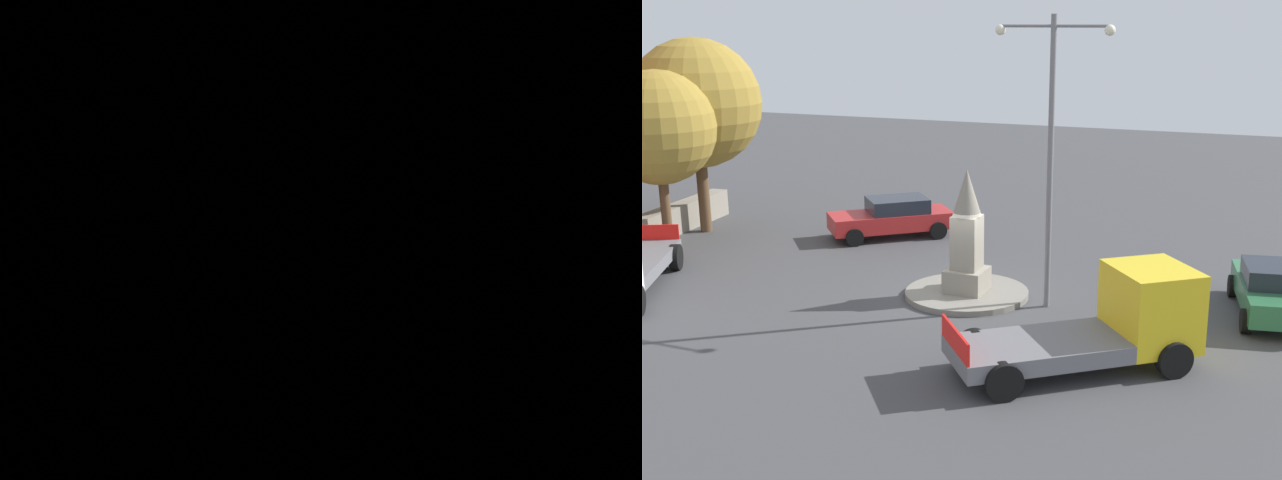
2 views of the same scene
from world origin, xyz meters
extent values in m
plane|color=#424244|center=(0.00, 0.00, 0.00)|extent=(80.00, 80.00, 0.00)
cylinder|color=gray|center=(0.00, 0.00, 0.08)|extent=(3.59, 3.59, 0.17)
cube|color=gray|center=(0.00, 0.00, 0.50)|extent=(1.12, 1.12, 0.67)
cube|color=gray|center=(0.00, 0.00, 1.62)|extent=(0.76, 0.76, 1.56)
cone|color=gray|center=(0.00, 0.00, 3.07)|extent=(0.84, 0.84, 1.34)
cylinder|color=slate|center=(2.39, 0.02, 3.96)|extent=(0.16, 0.16, 7.91)
cube|color=#B22323|center=(-5.14, 5.28, 0.62)|extent=(4.50, 4.26, 0.61)
cube|color=#1E232D|center=(-4.94, 5.46, 1.19)|extent=(2.67, 2.62, 0.53)
cylinder|color=black|center=(-5.73, 3.59, 0.32)|extent=(0.63, 0.59, 0.64)
cylinder|color=black|center=(-3.39, 5.64, 0.32)|extent=(0.63, 0.59, 0.64)
cube|color=#2D6B42|center=(8.22, 1.58, 0.64)|extent=(2.42, 4.45, 0.64)
cube|color=#1E232D|center=(8.24, 1.46, 1.21)|extent=(1.84, 2.04, 0.52)
cylinder|color=black|center=(7.13, 2.88, 0.32)|extent=(0.33, 0.67, 0.64)
cylinder|color=black|center=(8.77, 3.19, 0.32)|extent=(0.33, 0.67, 0.64)
cylinder|color=black|center=(7.67, -0.02, 0.32)|extent=(0.33, 0.67, 0.64)
cylinder|color=black|center=(9.31, 0.29, 0.32)|extent=(0.33, 0.67, 0.64)
cube|color=yellow|center=(5.69, -2.75, 1.35)|extent=(2.61, 2.65, 1.86)
cube|color=slate|center=(3.51, -4.52, 0.62)|extent=(4.29, 4.02, 0.41)
cube|color=red|center=(2.02, -5.73, 1.08)|extent=(1.27, 1.54, 0.50)
cylinder|color=black|center=(5.11, -1.92, 0.42)|extent=(0.83, 0.75, 0.84)
cylinder|color=black|center=(6.38, -3.49, 0.42)|extent=(0.83, 0.75, 0.84)
cylinder|color=black|center=(1.97, -4.47, 0.42)|extent=(0.83, 0.75, 0.84)
cylinder|color=black|center=(3.24, -6.04, 0.42)|extent=(0.83, 0.75, 0.84)
camera|label=1|loc=(-14.94, -5.12, 7.91)|focal=40.68mm
camera|label=2|loc=(8.41, -21.03, 7.70)|focal=46.16mm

